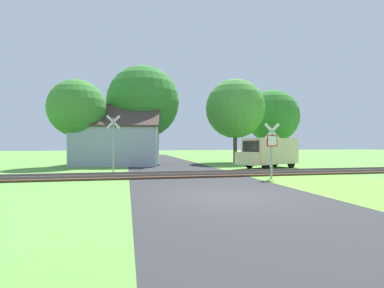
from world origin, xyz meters
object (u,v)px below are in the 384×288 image
Objects in this scene: tree_left at (77,108)px; tree_far at (273,116)px; stop_sign_near at (272,146)px; crossing_sign_far at (113,139)px; tree_right at (235,109)px; tree_center at (143,102)px; mail_truck at (269,152)px; house at (119,144)px.

tree_far is at bearing 17.32° from tree_left.
crossing_sign_far reaches higher than stop_sign_near.
tree_right is 0.89× the size of tree_center.
stop_sign_near reaches higher than mail_truck.
stop_sign_near is 0.80× the size of crossing_sign_far.
tree_center is at bearing -168.45° from tree_far.
crossing_sign_far is 0.45× the size of tree_far.
tree_center reaches higher than house.
crossing_sign_far is 0.45× the size of house.
house is 18.09m from tree_far.
house is 1.15× the size of tree_left.
crossing_sign_far is at bearing -143.74° from tree_right.
stop_sign_near is 16.08m from tree_left.
house is at bearing -164.51° from tree_far.
tree_center reaches higher than stop_sign_near.
tree_left is 0.87× the size of tree_far.
tree_center reaches higher than tree_right.
tree_center is at bearing 31.28° from tree_left.
stop_sign_near is 19.91m from tree_far.
tree_center reaches higher than tree_far.
tree_far is (17.16, 4.76, 3.20)m from house.
tree_center reaches higher than mail_truck.
crossing_sign_far is 0.52× the size of tree_left.
crossing_sign_far is at bearing -104.49° from tree_center.
tree_far reaches higher than stop_sign_near.
tree_left is 15.46m from mail_truck.
stop_sign_near is at bearing -117.57° from tree_far.
mail_truck is at bearing 4.26° from crossing_sign_far.
stop_sign_near is 0.41× the size of tree_left.
tree_center is (-5.87, 14.34, 4.09)m from stop_sign_near.
mail_truck is (11.19, 0.95, -0.86)m from crossing_sign_far.
tree_far is at bearing 32.88° from tree_right.
tree_left reaches higher than mail_truck.
mail_truck is (11.03, -6.47, -0.58)m from house.
house is 0.98× the size of tree_right.
crossing_sign_far is at bearing -144.88° from tree_far.
tree_center is at bearing 174.59° from tree_right.
tree_right reaches higher than tree_far.
crossing_sign_far is 0.40× the size of tree_center.
tree_left is at bearing -170.29° from tree_right.
mail_truck is at bearing -118.63° from tree_far.
tree_right reaches higher than tree_left.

